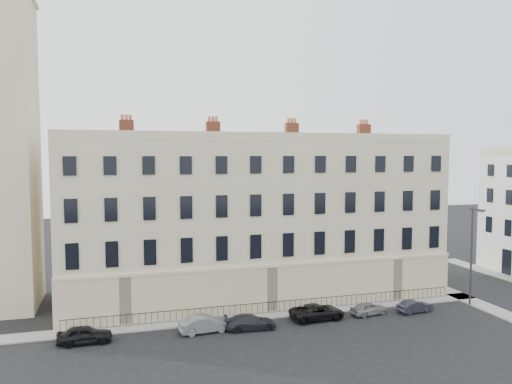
# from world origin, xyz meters

# --- Properties ---
(ground) EXTENTS (160.00, 160.00, 0.00)m
(ground) POSITION_xyz_m (0.00, 0.00, 0.00)
(ground) COLOR black
(ground) RESTS_ON ground
(terrace) EXTENTS (36.22, 12.22, 17.00)m
(terrace) POSITION_xyz_m (-5.97, 11.97, 7.50)
(terrace) COLOR #C9B795
(terrace) RESTS_ON ground
(pavement_terrace) EXTENTS (48.00, 2.00, 0.12)m
(pavement_terrace) POSITION_xyz_m (-10.00, 5.00, 0.06)
(pavement_terrace) COLOR gray
(pavement_terrace) RESTS_ON ground
(pavement_east_return) EXTENTS (2.00, 24.00, 0.12)m
(pavement_east_return) POSITION_xyz_m (13.00, 8.00, 0.06)
(pavement_east_return) COLOR gray
(pavement_east_return) RESTS_ON ground
(pavement_adjacent) EXTENTS (2.00, 20.00, 0.12)m
(pavement_adjacent) POSITION_xyz_m (23.00, 10.00, 0.06)
(pavement_adjacent) COLOR gray
(pavement_adjacent) RESTS_ON ground
(railings) EXTENTS (35.00, 0.04, 0.96)m
(railings) POSITION_xyz_m (-6.00, 5.40, 0.55)
(railings) COLOR black
(railings) RESTS_ON ground
(car_a) EXTENTS (3.95, 1.62, 1.34)m
(car_a) POSITION_xyz_m (-21.54, 2.67, 0.67)
(car_a) COLOR black
(car_a) RESTS_ON ground
(car_b) EXTENTS (4.19, 1.85, 1.34)m
(car_b) POSITION_xyz_m (-12.64, 2.52, 0.67)
(car_b) COLOR slate
(car_b) RESTS_ON ground
(car_c) EXTENTS (4.21, 1.94, 1.19)m
(car_c) POSITION_xyz_m (-9.06, 2.15, 0.60)
(car_c) COLOR black
(car_c) RESTS_ON ground
(car_d) EXTENTS (4.82, 2.43, 1.31)m
(car_d) POSITION_xyz_m (-2.99, 2.85, 0.65)
(car_d) COLOR black
(car_d) RESTS_ON ground
(car_e) EXTENTS (3.50, 1.85, 1.14)m
(car_e) POSITION_xyz_m (1.77, 2.74, 0.57)
(car_e) COLOR slate
(car_e) RESTS_ON ground
(car_f) EXTENTS (3.38, 1.55, 1.07)m
(car_f) POSITION_xyz_m (6.01, 2.22, 0.54)
(car_f) COLOR #22232D
(car_f) RESTS_ON ground
(streetlamp) EXTENTS (0.69, 1.93, 9.11)m
(streetlamp) POSITION_xyz_m (12.03, 2.46, 5.05)
(streetlamp) COLOR #333439
(streetlamp) RESTS_ON ground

